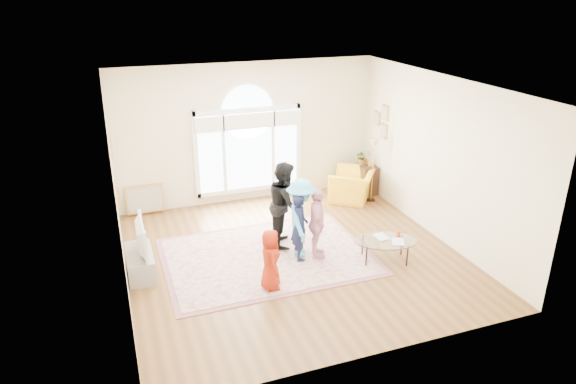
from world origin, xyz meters
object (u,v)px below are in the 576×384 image
object	(u,v)px
armchair	(352,185)
area_rug	(267,256)
coffee_table	(385,241)
tv_console	(140,263)
television	(138,237)

from	to	relation	value
armchair	area_rug	bearing A→B (deg)	-16.71
area_rug	coffee_table	distance (m)	2.20
area_rug	tv_console	size ratio (longest dim) A/B	3.60
armchair	tv_console	bearing A→B (deg)	-32.79
television	armchair	size ratio (longest dim) A/B	0.94
television	armchair	xyz separation A→B (m)	(5.02, 1.82, -0.36)
tv_console	television	xyz separation A→B (m)	(0.01, -0.00, 0.50)
area_rug	armchair	xyz separation A→B (m)	(2.75, 2.00, 0.34)
tv_console	television	size ratio (longest dim) A/B	0.98
area_rug	coffee_table	xyz separation A→B (m)	(1.99, -0.86, 0.39)
tv_console	armchair	xyz separation A→B (m)	(5.03, 1.82, 0.14)
coffee_table	television	bearing A→B (deg)	-175.63
coffee_table	armchair	bearing A→B (deg)	93.09
area_rug	armchair	distance (m)	3.42
armchair	television	bearing A→B (deg)	-32.76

